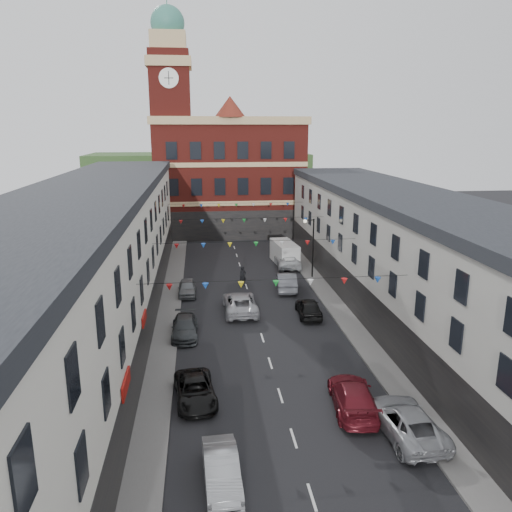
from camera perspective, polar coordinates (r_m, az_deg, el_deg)
name	(u,v)px	position (r m, az deg, el deg)	size (l,w,h in m)	color
ground	(262,338)	(36.13, 0.73, -9.34)	(160.00, 160.00, 0.00)	black
pavement_left	(166,330)	(37.79, -10.21, -8.35)	(1.80, 64.00, 0.15)	#605E5B
pavement_right	(348,322)	(39.29, 10.47, -7.46)	(1.80, 64.00, 0.15)	#605E5B
terrace_left	(90,267)	(35.84, -18.49, -1.23)	(8.40, 56.00, 10.70)	silver
terrace_right	(419,264)	(38.63, 18.17, -0.87)	(8.40, 56.00, 9.70)	#BAB9AE
civic_building	(229,175)	(71.16, -3.15, 9.21)	(20.60, 13.30, 18.50)	maroon
clock_tower	(172,125)	(67.88, -9.62, 14.54)	(5.60, 5.60, 30.00)	maroon
distant_hill	(200,181)	(95.28, -6.44, 8.56)	(40.00, 14.00, 10.00)	#315327
street_lamp	(311,240)	(49.19, 6.27, 1.82)	(1.10, 0.36, 6.00)	black
car_left_b	(222,469)	(22.76, -3.95, -23.15)	(1.45, 4.15, 1.37)	#95979C
car_left_c	(195,390)	(28.43, -6.96, -15.00)	(2.11, 4.57, 1.27)	black
car_left_d	(185,327)	(36.56, -8.14, -8.08)	(1.84, 4.53, 1.31)	#393C3F
car_left_e	(187,288)	(45.22, -7.86, -3.61)	(1.57, 3.91, 1.33)	gray
car_right_b	(406,421)	(26.55, 16.81, -17.61)	(2.46, 5.34, 1.48)	gray
car_right_c	(353,396)	(27.92, 11.03, -15.46)	(2.15, 5.28, 1.53)	maroon
car_right_d	(309,307)	(40.02, 6.04, -5.87)	(1.73, 4.29, 1.46)	black
car_right_e	(286,281)	(46.28, 3.49, -2.88)	(1.72, 4.93, 1.63)	#53555B
car_right_f	(287,261)	(53.71, 3.62, -0.54)	(2.40, 5.20, 1.44)	silver
moving_car	(240,303)	(40.69, -1.83, -5.37)	(2.59, 5.63, 1.56)	#A7A8AE
white_van	(284,253)	(55.17, 3.27, 0.36)	(2.05, 5.34, 2.36)	silver
pedestrian	(243,276)	(47.32, -1.52, -2.32)	(0.68, 0.45, 1.86)	black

